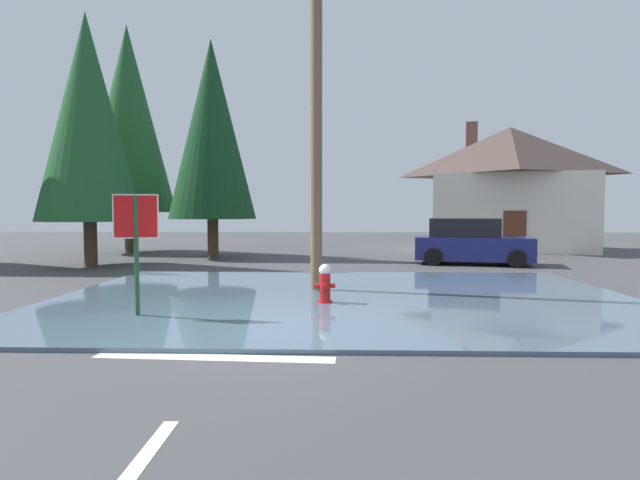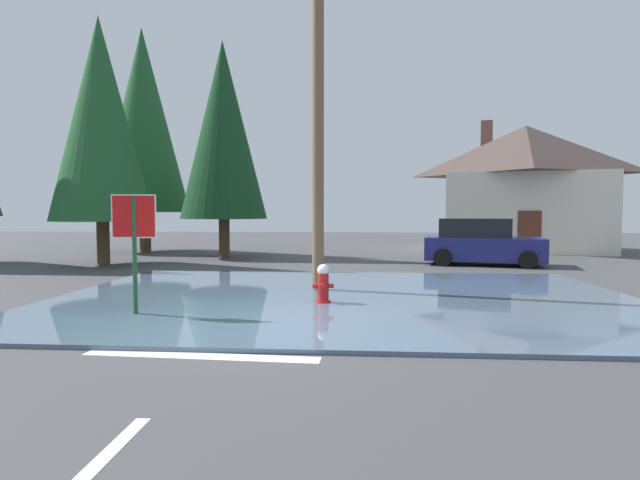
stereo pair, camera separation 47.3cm
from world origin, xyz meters
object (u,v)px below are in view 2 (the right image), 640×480
object	(u,v)px
fire_hydrant	(323,285)
utility_pole	(318,89)
stop_sign_near	(134,230)
pine_tree_tall_left	(143,121)
pine_tree_short_left	(100,119)
parked_car	(481,243)
pine_tree_far_center	(223,130)
house	(525,186)

from	to	relation	value
fire_hydrant	utility_pole	world-z (taller)	utility_pole
stop_sign_near	fire_hydrant	bearing A→B (deg)	22.68
pine_tree_tall_left	pine_tree_short_left	size ratio (longest dim) A/B	1.20
fire_hydrant	parked_car	xyz separation A→B (m)	(5.23, 8.41, 0.38)
pine_tree_far_center	house	bearing A→B (deg)	19.08
stop_sign_near	parked_car	distance (m)	13.05
stop_sign_near	house	bearing A→B (deg)	53.99
utility_pole	house	xyz separation A→B (m)	(9.34, 14.02, -1.57)
parked_car	pine_tree_far_center	xyz separation A→B (m)	(-10.22, 2.44, 4.59)
house	parked_car	distance (m)	8.63
utility_pole	pine_tree_far_center	world-z (taller)	utility_pole
pine_tree_far_center	fire_hydrant	bearing A→B (deg)	-65.33
parked_car	house	bearing A→B (deg)	62.10
stop_sign_near	pine_tree_tall_left	size ratio (longest dim) A/B	0.21
parked_car	pine_tree_short_left	xyz separation A→B (m)	(-13.74, -1.10, 4.44)
utility_pole	pine_tree_tall_left	size ratio (longest dim) A/B	0.86
house	utility_pole	bearing A→B (deg)	-123.68
pine_tree_tall_left	utility_pole	bearing A→B (deg)	-51.38
pine_tree_tall_left	house	bearing A→B (deg)	7.04
house	pine_tree_tall_left	distance (m)	19.09
house	pine_tree_short_left	size ratio (longest dim) A/B	1.02
pine_tree_short_left	parked_car	bearing A→B (deg)	4.57
pine_tree_tall_left	pine_tree_far_center	size ratio (longest dim) A/B	1.17
parked_car	pine_tree_tall_left	xyz separation A→B (m)	(-14.83, 5.00, 5.51)
fire_hydrant	utility_pole	distance (m)	4.72
stop_sign_near	pine_tree_tall_left	world-z (taller)	pine_tree_tall_left
utility_pole	pine_tree_far_center	bearing A→B (deg)	117.42
stop_sign_near	pine_tree_short_left	bearing A→B (deg)	120.70
house	pine_tree_short_left	world-z (taller)	pine_tree_short_left
stop_sign_near	parked_car	bearing A→B (deg)	48.84
pine_tree_far_center	pine_tree_short_left	bearing A→B (deg)	-134.89
utility_pole	pine_tree_short_left	bearing A→B (deg)	145.86
parked_car	stop_sign_near	bearing A→B (deg)	-131.16
pine_tree_short_left	pine_tree_far_center	xyz separation A→B (m)	(3.52, 3.54, 0.14)
fire_hydrant	pine_tree_short_left	xyz separation A→B (m)	(-8.51, 7.31, 4.83)
pine_tree_short_left	stop_sign_near	bearing A→B (deg)	-59.30
fire_hydrant	pine_tree_far_center	distance (m)	12.94
stop_sign_near	pine_tree_far_center	xyz separation A→B (m)	(-1.65, 12.25, 3.79)
fire_hydrant	utility_pole	xyz separation A→B (m)	(-0.24, 1.70, 4.39)
stop_sign_near	utility_pole	xyz separation A→B (m)	(3.10, 3.10, 3.21)
stop_sign_near	fire_hydrant	world-z (taller)	stop_sign_near
stop_sign_near	pine_tree_tall_left	bearing A→B (deg)	112.90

